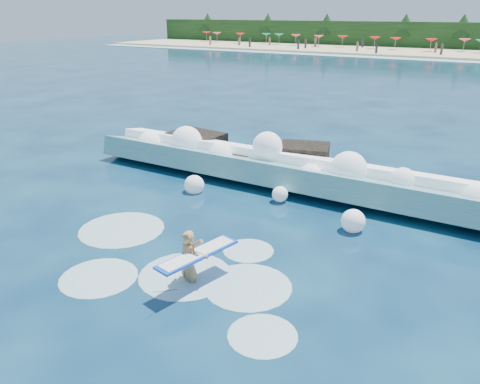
% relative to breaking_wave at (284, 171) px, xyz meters
% --- Properties ---
extents(ground, '(200.00, 200.00, 0.00)m').
position_rel_breaking_wave_xyz_m(ground, '(-1.01, -6.49, -0.55)').
color(ground, '#071F3C').
rests_on(ground, ground).
extents(beach, '(140.00, 20.00, 0.40)m').
position_rel_breaking_wave_xyz_m(beach, '(-1.01, 71.51, -0.35)').
color(beach, tan).
rests_on(beach, ground).
extents(wet_band, '(140.00, 5.00, 0.08)m').
position_rel_breaking_wave_xyz_m(wet_band, '(-1.01, 60.51, -0.51)').
color(wet_band, silver).
rests_on(wet_band, ground).
extents(treeline, '(140.00, 4.00, 5.00)m').
position_rel_breaking_wave_xyz_m(treeline, '(-1.01, 81.51, 1.95)').
color(treeline, black).
rests_on(treeline, ground).
extents(breaking_wave, '(18.20, 2.83, 1.57)m').
position_rel_breaking_wave_xyz_m(breaking_wave, '(0.00, 0.00, 0.00)').
color(breaking_wave, teal).
rests_on(breaking_wave, ground).
extents(rock_cluster, '(8.39, 3.55, 1.52)m').
position_rel_breaking_wave_xyz_m(rock_cluster, '(-2.97, 1.36, -0.06)').
color(rock_cluster, black).
rests_on(rock_cluster, ground).
extents(surfer_with_board, '(1.21, 2.98, 1.82)m').
position_rel_breaking_wave_xyz_m(surfer_with_board, '(1.26, -8.35, 0.12)').
color(surfer_with_board, '#A77E4E').
rests_on(surfer_with_board, ground).
extents(wave_spray, '(15.82, 4.29, 2.20)m').
position_rel_breaking_wave_xyz_m(wave_spray, '(-0.69, -0.26, 0.44)').
color(wave_spray, white).
rests_on(wave_spray, ground).
extents(surf_foam, '(8.98, 5.36, 0.14)m').
position_rel_breaking_wave_xyz_m(surf_foam, '(0.01, -7.79, -0.55)').
color(surf_foam, silver).
rests_on(surf_foam, ground).
extents(beach_umbrellas, '(112.44, 6.75, 0.50)m').
position_rel_breaking_wave_xyz_m(beach_umbrellas, '(-1.16, 73.86, 1.70)').
color(beach_umbrellas, red).
rests_on(beach_umbrellas, ground).
extents(beachgoers, '(99.05, 12.73, 1.93)m').
position_rel_breaking_wave_xyz_m(beachgoers, '(0.82, 68.66, 0.54)').
color(beachgoers, '#3F332D').
rests_on(beachgoers, ground).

